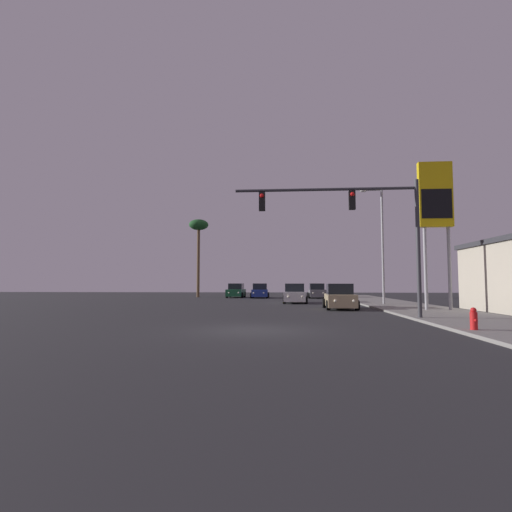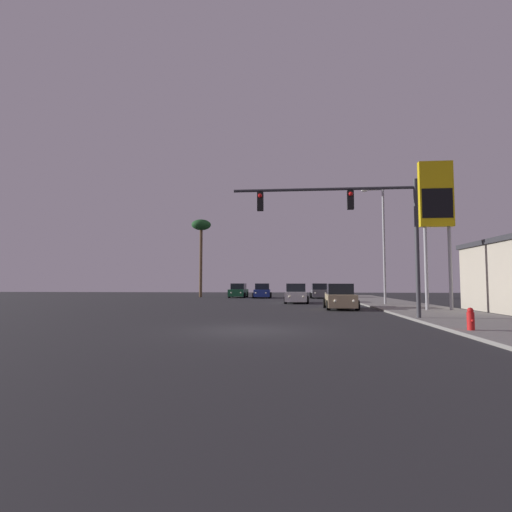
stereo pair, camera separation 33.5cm
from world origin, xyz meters
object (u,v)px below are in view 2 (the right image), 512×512
at_px(street_lamp, 382,239).
at_px(car_blue, 262,291).
at_px(car_grey, 319,291).
at_px(traffic_light_mast, 360,218).
at_px(car_white, 296,294).
at_px(car_tan, 340,298).
at_px(palm_tree_far, 201,230).
at_px(fire_hydrant, 471,319).
at_px(gas_station_sign, 436,202).
at_px(car_green, 238,291).

bearing_deg(street_lamp, car_blue, 124.37).
bearing_deg(car_grey, traffic_light_mast, 89.77).
xyz_separation_m(car_blue, traffic_light_mast, (6.68, -27.35, 4.04)).
xyz_separation_m(car_blue, car_white, (3.80, -11.75, 0.00)).
bearing_deg(car_blue, car_tan, 106.47).
relative_size(street_lamp, palm_tree_far, 0.93).
xyz_separation_m(traffic_light_mast, fire_hydrant, (2.79, -4.89, -4.31)).
distance_m(car_grey, street_lamp, 16.39).
distance_m(traffic_light_mast, gas_station_sign, 8.10).
relative_size(car_tan, palm_tree_far, 0.45).
xyz_separation_m(car_grey, car_white, (-2.77, -11.89, 0.00)).
bearing_deg(car_white, gas_station_sign, 131.89).
distance_m(car_green, gas_station_sign, 27.95).
distance_m(car_green, palm_tree_far, 9.10).
bearing_deg(car_grey, car_blue, 0.78).
relative_size(car_white, car_green, 1.00).
bearing_deg(gas_station_sign, street_lamp, 105.45).
xyz_separation_m(gas_station_sign, fire_hydrant, (-2.72, -10.54, -6.13)).
relative_size(car_white, traffic_light_mast, 0.50).
xyz_separation_m(car_white, palm_tree_far, (-11.59, 13.85, 7.63)).
relative_size(car_green, gas_station_sign, 0.48).
relative_size(traffic_light_mast, gas_station_sign, 0.97).
bearing_deg(palm_tree_far, car_green, -12.09).
bearing_deg(car_grey, gas_station_sign, 103.96).
bearing_deg(street_lamp, car_white, 152.41).
height_order(car_green, palm_tree_far, palm_tree_far).
distance_m(car_blue, car_grey, 6.58).
relative_size(car_white, fire_hydrant, 5.71).
bearing_deg(car_blue, traffic_light_mast, 101.54).
xyz_separation_m(car_blue, street_lamp, (10.39, -15.19, 4.36)).
relative_size(car_blue, gas_station_sign, 0.48).
height_order(car_tan, traffic_light_mast, traffic_light_mast).
xyz_separation_m(car_grey, street_lamp, (3.81, -15.33, 4.36)).
distance_m(gas_station_sign, palm_tree_far, 31.13).
relative_size(car_grey, car_green, 0.99).
relative_size(car_green, street_lamp, 0.48).
distance_m(street_lamp, palm_tree_far, 25.31).
xyz_separation_m(car_tan, car_green, (-9.55, 20.66, 0.00)).
height_order(car_tan, street_lamp, street_lamp).
distance_m(car_white, street_lamp, 8.61).
bearing_deg(fire_hydrant, car_green, 110.42).
xyz_separation_m(car_tan, car_grey, (-0.04, 19.73, 0.00)).
bearing_deg(palm_tree_far, car_tan, -56.42).
bearing_deg(traffic_light_mast, street_lamp, 73.05).
distance_m(car_blue, car_tan, 20.68).
distance_m(car_grey, palm_tree_far, 16.39).
bearing_deg(car_blue, gas_station_sign, 117.14).
bearing_deg(street_lamp, fire_hydrant, -93.09).
bearing_deg(fire_hydrant, car_grey, 95.10).
xyz_separation_m(car_blue, gas_station_sign, (12.19, -21.70, 5.86)).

